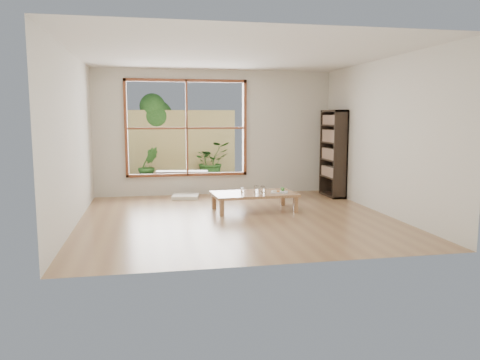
% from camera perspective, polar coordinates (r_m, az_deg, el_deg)
% --- Properties ---
extents(ground, '(5.00, 5.00, 0.00)m').
position_cam_1_polar(ground, '(7.66, -0.39, -4.60)').
color(ground, '#A17B50').
rests_on(ground, ground).
extents(low_table, '(1.49, 0.90, 0.32)m').
position_cam_1_polar(low_table, '(8.19, 1.71, -1.82)').
color(low_table, tan).
rests_on(low_table, ground).
extents(floor_cushion, '(0.59, 0.59, 0.07)m').
position_cam_1_polar(floor_cushion, '(9.52, -6.65, -2.00)').
color(floor_cushion, white).
rests_on(floor_cushion, ground).
extents(bookshelf, '(0.28, 0.80, 1.77)m').
position_cam_1_polar(bookshelf, '(9.81, 11.29, 3.19)').
color(bookshelf, black).
rests_on(bookshelf, ground).
extents(glass_tall, '(0.07, 0.07, 0.12)m').
position_cam_1_polar(glass_tall, '(8.06, 1.94, -1.27)').
color(glass_tall, silver).
rests_on(glass_tall, low_table).
extents(glass_mid, '(0.07, 0.07, 0.11)m').
position_cam_1_polar(glass_mid, '(8.26, 2.78, -1.11)').
color(glass_mid, silver).
rests_on(glass_mid, low_table).
extents(glass_short, '(0.08, 0.08, 0.10)m').
position_cam_1_polar(glass_short, '(8.36, 1.98, -1.01)').
color(glass_short, silver).
rests_on(glass_short, low_table).
extents(glass_small, '(0.06, 0.06, 0.08)m').
position_cam_1_polar(glass_small, '(8.21, 0.32, -1.26)').
color(glass_small, silver).
rests_on(glass_small, low_table).
extents(food_tray, '(0.34, 0.29, 0.09)m').
position_cam_1_polar(food_tray, '(8.23, 4.89, -1.38)').
color(food_tray, white).
rests_on(food_tray, low_table).
extents(deck, '(2.80, 2.00, 0.05)m').
position_cam_1_polar(deck, '(11.07, -6.87, -0.83)').
color(deck, '#312A24').
rests_on(deck, ground).
extents(garden_bench, '(1.21, 0.49, 0.37)m').
position_cam_1_polar(garden_bench, '(10.85, -7.08, 0.79)').
color(garden_bench, black).
rests_on(garden_bench, deck).
extents(bamboo_fence, '(2.80, 0.06, 1.80)m').
position_cam_1_polar(bamboo_fence, '(11.97, -7.29, 4.13)').
color(bamboo_fence, tan).
rests_on(bamboo_fence, ground).
extents(shrub_right, '(1.08, 1.01, 0.99)m').
position_cam_1_polar(shrub_right, '(11.88, -3.53, 2.31)').
color(shrub_right, '#336625').
rests_on(shrub_right, deck).
extents(shrub_left, '(0.59, 0.53, 0.90)m').
position_cam_1_polar(shrub_left, '(11.44, -11.11, 1.74)').
color(shrub_left, '#336625').
rests_on(shrub_left, deck).
extents(garden_tree, '(1.04, 0.85, 2.22)m').
position_cam_1_polar(garden_tree, '(12.22, -10.64, 7.54)').
color(garden_tree, '#4C3D2D').
rests_on(garden_tree, ground).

